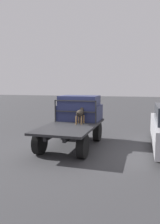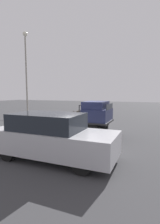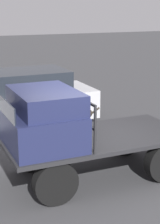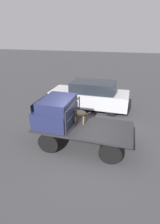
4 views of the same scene
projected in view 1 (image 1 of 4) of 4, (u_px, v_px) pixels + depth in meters
name	position (u px, v px, depth m)	size (l,w,h in m)	color
ground_plane	(72.00, 147.00, 8.51)	(80.00, 80.00, 0.00)	#38383A
flatbed_truck	(72.00, 131.00, 8.44)	(3.78, 1.87, 0.88)	black
truck_cab	(80.00, 109.00, 9.43)	(1.34, 1.75, 1.06)	#1E2347
truck_headboard	(75.00, 108.00, 8.74)	(0.04, 1.75, 0.91)	#232326
dog	(81.00, 113.00, 8.57)	(0.94, 0.28, 0.69)	brown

